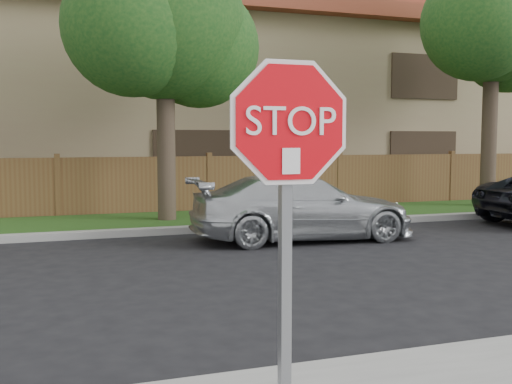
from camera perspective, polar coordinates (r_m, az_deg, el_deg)
name	(u,v)px	position (r m, az deg, el deg)	size (l,w,h in m)	color
far_curb	(61,236)	(13.01, -18.12, -4.00)	(70.00, 0.30, 0.15)	gray
grass_strip	(60,226)	(14.65, -18.21, -3.08)	(70.00, 3.00, 0.12)	#1E4714
fence	(58,189)	(16.16, -18.35, 0.29)	(70.00, 0.12, 1.60)	brown
apartment_building	(54,96)	(21.76, -18.69, 8.62)	(35.20, 9.20, 7.20)	#9A835F
tree_mid	(166,20)	(14.79, -8.54, 15.94)	(4.80, 3.90, 7.35)	#382B21
tree_right	(497,16)	(19.07, 21.96, 15.26)	(4.80, 3.90, 8.20)	#382B21
stop_sign	(288,178)	(3.49, 3.08, 1.34)	(1.01, 0.13, 2.55)	gray
sedan_right	(303,207)	(12.32, 4.45, -1.46)	(1.88, 4.62, 1.34)	silver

